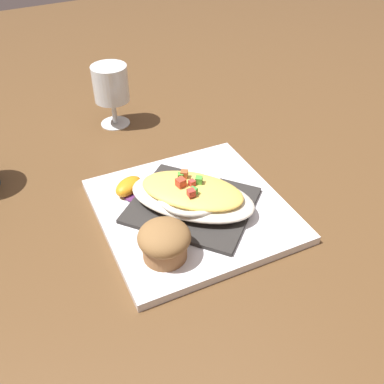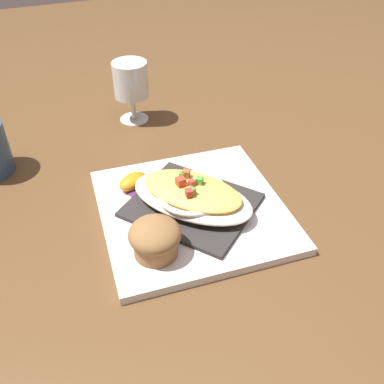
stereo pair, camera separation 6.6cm
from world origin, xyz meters
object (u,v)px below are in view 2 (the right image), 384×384
Objects in this scene: stemmed_glass at (131,83)px; gratin_dish at (192,194)px; square_plate at (192,210)px; muffin at (155,238)px; orange_garnish at (134,183)px.

gratin_dish is at bearing -0.04° from stemmed_glass.
square_plate is 0.03m from gratin_dish.
square_plate is at bearing -0.03° from stemmed_glass.
muffin reaches higher than square_plate.
square_plate is 4.41× the size of orange_garnish.
square_plate is at bearing 41.21° from orange_garnish.
stemmed_glass is (-0.33, 0.00, 0.04)m from gratin_dish.
orange_garnish is (-0.08, -0.07, -0.02)m from gratin_dish.
gratin_dish reaches higher than orange_garnish.
square_plate is at bearing 68.93° from gratin_dish.
muffin is (0.07, -0.08, 0.04)m from square_plate.
muffin is 0.57× the size of stemmed_glass.
gratin_dish is 0.11m from muffin.
orange_garnish is (-0.15, 0.01, -0.02)m from muffin.
square_plate is 2.23× the size of stemmed_glass.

